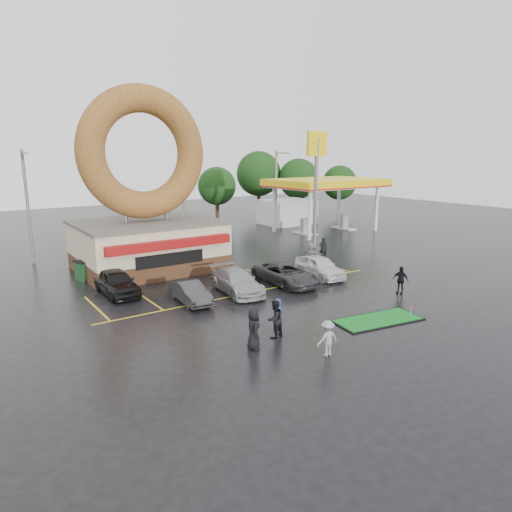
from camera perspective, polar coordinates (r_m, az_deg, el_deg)
ground at (r=26.54m, az=3.57°, el=-6.35°), size 120.00×120.00×0.00m
donut_shop at (r=35.22m, az=-13.53°, el=5.52°), size 10.20×8.70×13.50m
gas_station at (r=54.21m, az=6.60°, el=7.37°), size 12.30×13.65×5.90m
shell_sign at (r=42.68m, az=7.55°, el=10.88°), size 2.20×0.36×10.60m
streetlight_left at (r=40.15m, az=-26.65°, el=5.83°), size 0.40×2.21×9.00m
streetlight_mid at (r=45.22m, az=-8.94°, el=7.64°), size 0.40×2.21×9.00m
streetlight_right at (r=52.36m, az=2.58°, el=8.45°), size 0.40×2.21×9.00m
tree_far_a at (r=64.87m, az=5.34°, el=9.58°), size 5.60×5.60×8.00m
tree_far_b at (r=67.48m, az=10.40°, el=8.99°), size 4.90×4.90×7.00m
tree_far_c at (r=65.57m, az=0.35°, el=10.23°), size 6.30×6.30×9.00m
tree_far_d at (r=59.67m, az=-4.91°, el=8.69°), size 4.90×4.90×7.00m
car_black at (r=29.81m, az=-17.02°, el=-3.17°), size 1.90×4.64×1.58m
car_dgrey at (r=27.32m, az=-8.23°, el=-4.51°), size 1.52×3.88×1.26m
car_silver at (r=28.93m, az=-2.40°, el=-3.20°), size 2.66×5.27×1.47m
car_grey at (r=30.79m, az=3.67°, el=-2.26°), size 2.51×5.22×1.44m
car_white at (r=32.84m, az=7.98°, el=-1.32°), size 2.37×4.71×1.54m
person_blue at (r=22.59m, az=2.87°, el=-7.45°), size 0.76×0.71×1.75m
person_blackjkt at (r=21.98m, az=2.35°, el=-7.89°), size 1.02×0.86×1.86m
person_hoodie at (r=20.36m, az=8.92°, el=-10.12°), size 1.08×0.67×1.61m
person_bystander at (r=20.75m, az=-0.31°, el=-9.09°), size 0.88×1.07×1.89m
person_cameraman at (r=30.10m, az=17.60°, el=-2.88°), size 0.71×1.11×1.75m
person_walker_near at (r=35.86m, az=6.84°, el=0.19°), size 1.14×1.82×1.88m
person_walker_far at (r=38.07m, az=8.39°, el=0.90°), size 0.83×0.78×1.91m
dumpster at (r=34.15m, az=-19.98°, el=-1.63°), size 2.04×1.61×1.30m
putting_green at (r=25.23m, az=14.97°, el=-7.71°), size 5.07×2.81×0.60m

